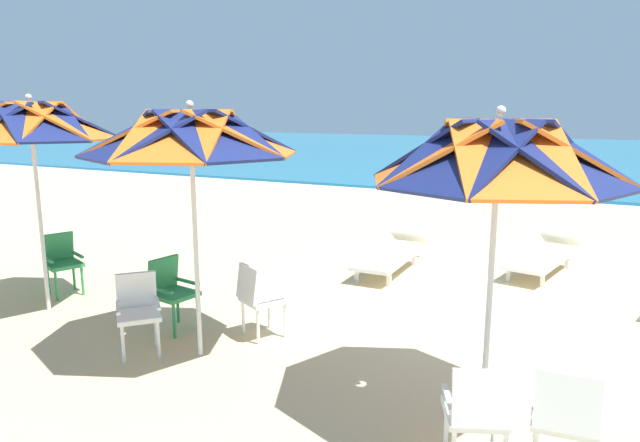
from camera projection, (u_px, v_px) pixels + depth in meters
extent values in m
plane|color=#D3B784|center=(496.00, 309.00, 7.47)|extent=(80.00, 80.00, 0.00)
cube|color=teal|center=(584.00, 155.00, 32.01)|extent=(80.00, 36.00, 0.10)
cube|color=white|center=(557.00, 203.00, 15.98)|extent=(80.00, 0.70, 0.01)
cylinder|color=silver|center=(489.00, 300.00, 4.69)|extent=(0.05, 0.05, 2.08)
cube|color=orange|center=(565.00, 152.00, 4.41)|extent=(1.14, 1.10, 0.51)
cube|color=navy|center=(532.00, 149.00, 4.78)|extent=(1.10, 1.14, 0.51)
cube|color=orange|center=(485.00, 148.00, 4.95)|extent=(1.10, 1.14, 0.51)
cube|color=navy|center=(446.00, 149.00, 4.83)|extent=(1.14, 1.10, 0.51)
cube|color=orange|center=(433.00, 152.00, 4.49)|extent=(1.14, 1.10, 0.51)
cube|color=navy|center=(460.00, 155.00, 4.13)|extent=(1.10, 1.14, 0.51)
cube|color=orange|center=(515.00, 157.00, 3.96)|extent=(1.10, 1.14, 0.51)
cube|color=navy|center=(561.00, 156.00, 4.08)|extent=(1.14, 1.10, 0.51)
sphere|color=silver|center=(501.00, 111.00, 4.39)|extent=(0.08, 0.08, 0.08)
cube|color=white|center=(476.00, 414.00, 4.08)|extent=(0.57, 0.57, 0.05)
cube|color=white|center=(483.00, 399.00, 3.84)|extent=(0.42, 0.25, 0.40)
cube|color=white|center=(448.00, 398.00, 4.07)|extent=(0.19, 0.38, 0.03)
cube|color=white|center=(505.00, 401.00, 4.04)|extent=(0.19, 0.38, 0.03)
cylinder|color=white|center=(446.00, 428.00, 4.31)|extent=(0.04, 0.04, 0.41)
cylinder|color=white|center=(493.00, 430.00, 4.28)|extent=(0.04, 0.04, 0.41)
cube|color=white|center=(564.00, 419.00, 4.00)|extent=(0.47, 0.47, 0.05)
cube|color=white|center=(567.00, 403.00, 3.78)|extent=(0.42, 0.13, 0.40)
cube|color=white|center=(535.00, 400.00, 4.06)|extent=(0.07, 0.40, 0.03)
cube|color=white|center=(597.00, 411.00, 3.91)|extent=(0.07, 0.40, 0.03)
cylinder|color=white|center=(536.00, 431.00, 4.27)|extent=(0.04, 0.04, 0.41)
cylinder|color=white|center=(587.00, 441.00, 4.14)|extent=(0.04, 0.04, 0.41)
cylinder|color=silver|center=(196.00, 255.00, 5.88)|extent=(0.05, 0.05, 2.22)
cube|color=orange|center=(243.00, 133.00, 5.60)|extent=(1.21, 1.14, 0.46)
cube|color=navy|center=(235.00, 132.00, 5.97)|extent=(1.14, 1.21, 0.46)
cube|color=orange|center=(205.00, 131.00, 6.14)|extent=(1.14, 1.21, 0.46)
cube|color=navy|center=(167.00, 131.00, 6.02)|extent=(1.21, 1.14, 0.46)
cube|color=orange|center=(140.00, 133.00, 5.67)|extent=(1.21, 1.14, 0.46)
cube|color=navy|center=(140.00, 134.00, 5.30)|extent=(1.14, 1.21, 0.46)
cube|color=orange|center=(174.00, 135.00, 5.12)|extent=(1.14, 1.21, 0.46)
cube|color=navy|center=(218.00, 135.00, 5.25)|extent=(1.21, 1.14, 0.46)
sphere|color=silver|center=(190.00, 104.00, 5.58)|extent=(0.08, 0.08, 0.08)
cube|color=white|center=(139.00, 315.00, 6.02)|extent=(0.62, 0.62, 0.05)
cube|color=white|center=(136.00, 290.00, 6.16)|extent=(0.35, 0.37, 0.40)
cube|color=white|center=(158.00, 303.00, 6.07)|extent=(0.32, 0.30, 0.03)
cube|color=white|center=(118.00, 308.00, 5.93)|extent=(0.32, 0.30, 0.03)
cylinder|color=white|center=(158.00, 340.00, 5.96)|extent=(0.04, 0.04, 0.41)
cylinder|color=white|center=(123.00, 345.00, 5.84)|extent=(0.04, 0.04, 0.41)
cylinder|color=white|center=(156.00, 328.00, 6.29)|extent=(0.04, 0.04, 0.41)
cylinder|color=white|center=(122.00, 332.00, 6.16)|extent=(0.04, 0.04, 0.41)
cube|color=#2D8C4C|center=(175.00, 295.00, 6.69)|extent=(0.51, 0.51, 0.05)
cube|color=#2D8C4C|center=(163.00, 273.00, 6.77)|extent=(0.16, 0.43, 0.40)
cube|color=#2D8C4C|center=(188.00, 282.00, 6.83)|extent=(0.40, 0.10, 0.03)
cube|color=#2D8C4C|center=(161.00, 290.00, 6.51)|extent=(0.40, 0.10, 0.03)
cylinder|color=#2D8C4C|center=(197.00, 312.00, 6.78)|extent=(0.04, 0.04, 0.41)
cylinder|color=#2D8C4C|center=(174.00, 321.00, 6.50)|extent=(0.04, 0.04, 0.41)
cylinder|color=#2D8C4C|center=(178.00, 306.00, 6.98)|extent=(0.04, 0.04, 0.41)
cylinder|color=#2D8C4C|center=(154.00, 314.00, 6.70)|extent=(0.04, 0.04, 0.41)
cube|color=white|center=(264.00, 299.00, 6.53)|extent=(0.60, 0.60, 0.05)
cube|color=white|center=(248.00, 284.00, 6.37)|extent=(0.41, 0.28, 0.40)
cube|color=white|center=(255.00, 286.00, 6.66)|extent=(0.22, 0.37, 0.03)
cube|color=white|center=(272.00, 295.00, 6.34)|extent=(0.22, 0.37, 0.03)
cylinder|color=white|center=(270.00, 311.00, 6.81)|extent=(0.04, 0.04, 0.41)
cylinder|color=white|center=(285.00, 320.00, 6.53)|extent=(0.04, 0.04, 0.41)
cylinder|color=white|center=(243.00, 317.00, 6.61)|extent=(0.04, 0.04, 0.41)
cylinder|color=white|center=(258.00, 327.00, 6.33)|extent=(0.04, 0.04, 0.41)
cylinder|color=silver|center=(41.00, 224.00, 7.24)|extent=(0.05, 0.05, 2.29)
cube|color=orange|center=(70.00, 121.00, 6.95)|extent=(1.14, 1.08, 0.48)
cube|color=navy|center=(72.00, 121.00, 7.31)|extent=(1.08, 1.13, 0.48)
cube|color=orange|center=(52.00, 120.00, 7.47)|extent=(1.08, 1.14, 0.48)
cube|color=navy|center=(20.00, 120.00, 7.36)|extent=(1.13, 1.08, 0.48)
cube|color=orange|center=(6.00, 122.00, 6.50)|extent=(1.08, 1.14, 0.48)
cube|color=navy|center=(42.00, 122.00, 6.62)|extent=(1.13, 1.08, 0.48)
sphere|color=silver|center=(28.00, 97.00, 6.93)|extent=(0.08, 0.08, 0.08)
cube|color=#2D8C4C|center=(64.00, 265.00, 7.98)|extent=(0.57, 0.57, 0.05)
cube|color=#2D8C4C|center=(58.00, 247.00, 8.08)|extent=(0.24, 0.42, 0.40)
cube|color=#2D8C4C|center=(78.00, 255.00, 8.09)|extent=(0.38, 0.18, 0.03)
cube|color=#2D8C4C|center=(48.00, 260.00, 7.83)|extent=(0.38, 0.18, 0.03)
cylinder|color=#2D8C4C|center=(82.00, 281.00, 8.01)|extent=(0.04, 0.04, 0.41)
cylinder|color=#2D8C4C|center=(56.00, 286.00, 7.78)|extent=(0.04, 0.04, 0.41)
cylinder|color=#2D8C4C|center=(74.00, 276.00, 8.27)|extent=(0.04, 0.04, 0.41)
cylinder|color=#2D8C4C|center=(48.00, 280.00, 8.04)|extent=(0.04, 0.04, 0.41)
cube|color=white|center=(539.00, 259.00, 9.00)|extent=(0.96, 1.79, 0.06)
cube|color=white|center=(559.00, 236.00, 9.78)|extent=(0.69, 0.59, 0.36)
cube|color=white|center=(543.00, 280.00, 8.38)|extent=(0.06, 0.06, 0.22)
cube|color=white|center=(508.00, 274.00, 8.69)|extent=(0.06, 0.06, 0.22)
cube|color=white|center=(567.00, 262.00, 9.36)|extent=(0.06, 0.06, 0.22)
cube|color=white|center=(535.00, 257.00, 9.67)|extent=(0.06, 0.06, 0.22)
cube|color=white|center=(387.00, 258.00, 9.07)|extent=(0.65, 1.70, 0.06)
cube|color=white|center=(408.00, 234.00, 9.96)|extent=(0.61, 0.48, 0.36)
cube|color=white|center=(389.00, 279.00, 8.43)|extent=(0.06, 0.06, 0.22)
cube|color=white|center=(357.00, 275.00, 8.65)|extent=(0.06, 0.06, 0.22)
cube|color=white|center=(414.00, 259.00, 9.55)|extent=(0.06, 0.06, 0.22)
cube|color=white|center=(386.00, 256.00, 9.77)|extent=(0.06, 0.06, 0.22)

